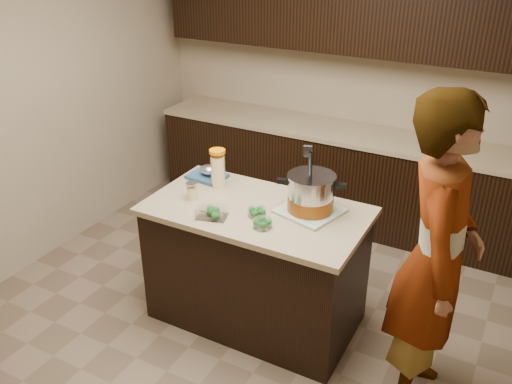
% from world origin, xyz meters
% --- Properties ---
extents(ground_plane, '(4.00, 4.00, 0.00)m').
position_xyz_m(ground_plane, '(0.00, 0.00, 0.00)').
color(ground_plane, brown).
rests_on(ground_plane, ground).
extents(room_shell, '(4.04, 4.04, 2.72)m').
position_xyz_m(room_shell, '(0.00, 0.00, 1.71)').
color(room_shell, tan).
rests_on(room_shell, ground).
extents(back_cabinets, '(3.60, 0.63, 2.33)m').
position_xyz_m(back_cabinets, '(0.00, 1.74, 0.94)').
color(back_cabinets, black).
rests_on(back_cabinets, ground).
extents(island, '(1.46, 0.81, 0.90)m').
position_xyz_m(island, '(0.00, 0.00, 0.45)').
color(island, black).
rests_on(island, ground).
extents(dish_towel, '(0.44, 0.44, 0.02)m').
position_xyz_m(dish_towel, '(0.33, 0.12, 0.91)').
color(dish_towel, '#629267').
rests_on(dish_towel, island).
extents(stock_pot, '(0.43, 0.39, 0.44)m').
position_xyz_m(stock_pot, '(0.33, 0.12, 1.02)').
color(stock_pot, '#B7B7BC').
rests_on(stock_pot, dish_towel).
extents(lemonade_pitcher, '(0.14, 0.14, 0.27)m').
position_xyz_m(lemonade_pitcher, '(-0.40, 0.17, 1.03)').
color(lemonade_pitcher, '#EEDA91').
rests_on(lemonade_pitcher, island).
extents(mason_jar, '(0.08, 0.08, 0.13)m').
position_xyz_m(mason_jar, '(-0.45, -0.08, 0.96)').
color(mason_jar, '#EEDA91').
rests_on(mason_jar, island).
extents(broccoli_tub_left, '(0.15, 0.15, 0.06)m').
position_xyz_m(broccoli_tub_left, '(0.06, -0.09, 0.93)').
color(broccoli_tub_left, silver).
rests_on(broccoli_tub_left, island).
extents(broccoli_tub_right, '(0.15, 0.15, 0.06)m').
position_xyz_m(broccoli_tub_right, '(0.15, -0.20, 0.93)').
color(broccoli_tub_right, silver).
rests_on(broccoli_tub_right, island).
extents(broccoli_tub_rect, '(0.22, 0.19, 0.07)m').
position_xyz_m(broccoli_tub_rect, '(-0.19, -0.23, 0.93)').
color(broccoli_tub_rect, silver).
rests_on(broccoli_tub_rect, island).
extents(blue_tray, '(0.28, 0.23, 0.10)m').
position_xyz_m(blue_tray, '(-0.53, 0.25, 0.93)').
color(blue_tray, navy).
rests_on(blue_tray, island).
extents(person, '(0.56, 0.76, 1.91)m').
position_xyz_m(person, '(1.18, -0.15, 0.95)').
color(person, gray).
rests_on(person, ground).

